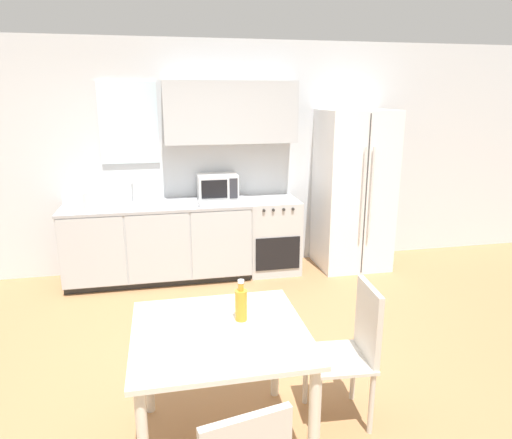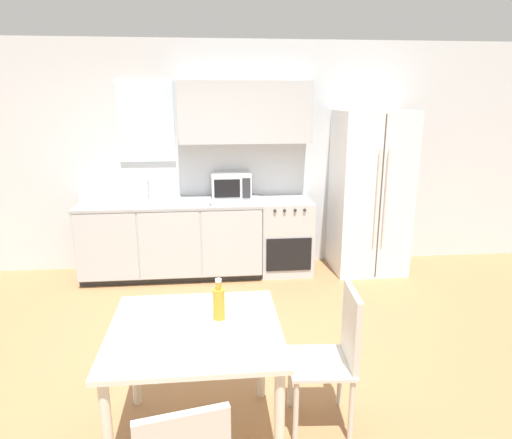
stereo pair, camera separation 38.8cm
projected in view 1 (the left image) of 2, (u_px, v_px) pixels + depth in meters
The scene contains 12 objects.
ground_plane at pixel (230, 371), 3.54m from camera, with size 12.00×12.00×0.00m, color #9E7047.
wall_back at pixel (202, 151), 5.41m from camera, with size 12.00×0.38×2.70m.
kitchen_counter at pixel (159, 242), 5.24m from camera, with size 2.08×0.68×0.89m.
oven_range at pixel (272, 235), 5.52m from camera, with size 0.60×0.64×0.88m.
refrigerator at pixel (353, 190), 5.54m from camera, with size 0.83×0.75×1.92m.
kitchen_sink at pixel (133, 204), 5.08m from camera, with size 0.75×0.43×0.25m.
microwave at pixel (218, 186), 5.36m from camera, with size 0.46×0.31×0.29m.
coffee_mug at pixel (194, 203), 4.98m from camera, with size 0.12×0.09×0.08m.
grocery_bag_0 at pixel (77, 200), 4.77m from camera, with size 0.27×0.25×0.30m.
dining_table at pixel (220, 348), 2.62m from camera, with size 0.99×0.94×0.78m.
dining_chair_side at pixel (354, 344), 2.91m from camera, with size 0.43×0.43×0.93m.
drink_bottle at pixel (241, 304), 2.69m from camera, with size 0.07×0.07×0.26m.
Camera 1 is at (-0.43, -3.09, 2.07)m, focal length 32.00 mm.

